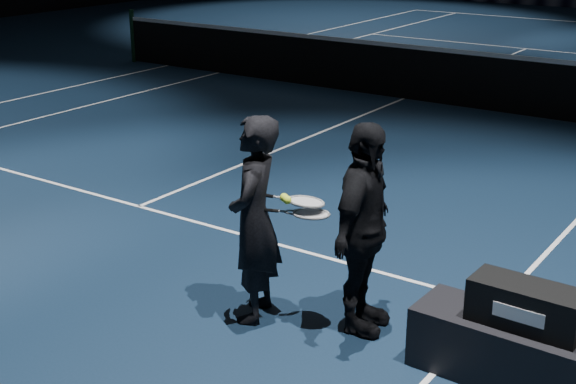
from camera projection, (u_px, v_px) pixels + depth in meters
name	position (u px, v px, depth m)	size (l,w,h in m)	color
floor	(402.00, 99.00, 13.81)	(36.00, 36.00, 0.00)	black
court_lines	(402.00, 99.00, 13.81)	(10.98, 23.78, 0.01)	white
net_post_left	(133.00, 36.00, 17.04)	(0.10, 0.10, 1.10)	black
net_mesh	(404.00, 74.00, 13.66)	(12.80, 0.02, 0.86)	black
net_tape	(405.00, 46.00, 13.50)	(12.80, 0.03, 0.07)	white
player_bench	(521.00, 355.00, 5.48)	(1.50, 0.50, 0.45)	black
racket_bag	(526.00, 305.00, 5.35)	(0.75, 0.32, 0.30)	black
bag_signature	(518.00, 315.00, 5.22)	(0.35, 0.00, 0.10)	white
player_a	(254.00, 220.00, 6.20)	(0.60, 0.40, 1.66)	black
player_b	(363.00, 230.00, 6.01)	(0.97, 0.40, 1.66)	black
racket_lower	(311.00, 214.00, 6.07)	(0.68, 0.22, 0.03)	black
racket_upper	(306.00, 202.00, 6.09)	(0.68, 0.22, 0.03)	black
tennis_balls	(286.00, 196.00, 6.08)	(0.12, 0.10, 0.12)	#BAE931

